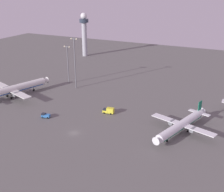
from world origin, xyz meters
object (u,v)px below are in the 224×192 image
Objects in this scene: control_tower at (84,31)px; airplane_far_stand at (182,125)px; airplane_mid_apron at (12,89)px; cargo_loader at (45,115)px; apron_light_east at (68,62)px; apron_light_central at (75,61)px; catering_truck at (109,111)px.

airplane_far_stand is at bearing -43.38° from control_tower.
cargo_loader is (34.55, -14.16, -3.38)m from airplane_mid_apron.
airplane_far_stand is 1.54× the size of apron_light_east.
apron_light_central is (24.52, 29.18, 13.04)m from airplane_mid_apron.
airplane_mid_apron is 10.18× the size of cargo_loader.
apron_light_central is at bearing -0.98° from cargo_loader.
airplane_far_stand is 37.85m from catering_truck.
apron_light_east is (30.78, -72.07, -7.76)m from control_tower.
control_tower is at bearing 8.41° from cargo_loader.
cargo_loader is at bearing 29.74° from airplane_far_stand.
cargo_loader is 54.17m from apron_light_east.
apron_light_central reaches higher than apron_light_east.
airplane_mid_apron is at bearing 17.10° from airplane_far_stand.
airplane_mid_apron is 1.84× the size of apron_light_east.
airplane_mid_apron is 60.29m from catering_truck.
control_tower is 132.56m from cargo_loader.
control_tower reaches higher than catering_truck.
control_tower is at bearing 116.44° from airplane_mid_apron.
control_tower is 1.22× the size of apron_light_central.
airplane_mid_apron reaches higher than cargo_loader.
apron_light_central is at bearing -4.64° from airplane_far_stand.
airplane_mid_apron is at bearing 53.70° from cargo_loader.
airplane_far_stand is 64.76m from cargo_loader.
cargo_loader is 0.18× the size of apron_light_east.
control_tower reaches higher than airplane_far_stand.
airplane_mid_apron is (-97.69, 0.01, 0.76)m from airplane_far_stand.
airplane_far_stand is 97.69m from airplane_mid_apron.
airplane_far_stand is at bearing -22.92° from apron_light_east.
airplane_far_stand is at bearing -91.39° from cargo_loader.
apron_light_central is (-35.58, 25.42, 16.01)m from catering_truck.
catering_truck is 0.19× the size of apron_light_central.
apron_light_central is at bearing 68.20° from airplane_mid_apron.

